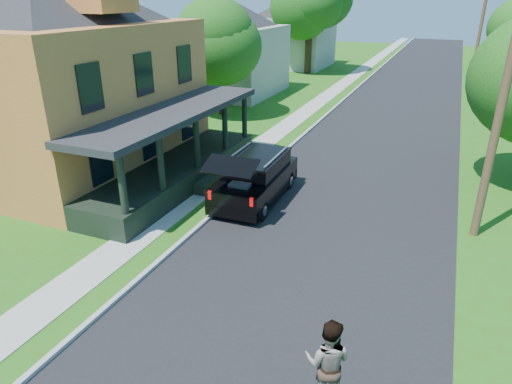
% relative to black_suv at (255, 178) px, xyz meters
% --- Properties ---
extents(ground, '(140.00, 140.00, 0.00)m').
position_rel_black_suv_xyz_m(ground, '(3.20, -5.78, -0.89)').
color(ground, '#2E5E12').
rests_on(ground, ground).
extents(street, '(8.00, 120.00, 0.02)m').
position_rel_black_suv_xyz_m(street, '(3.20, 14.22, -0.89)').
color(street, black).
rests_on(street, ground).
extents(curb, '(0.15, 120.00, 0.12)m').
position_rel_black_suv_xyz_m(curb, '(-0.85, 14.22, -0.89)').
color(curb, '#A1A29C').
rests_on(curb, ground).
extents(sidewalk, '(1.30, 120.00, 0.03)m').
position_rel_black_suv_xyz_m(sidewalk, '(-2.40, 14.22, -0.89)').
color(sidewalk, gray).
rests_on(sidewalk, ground).
extents(front_walk, '(6.50, 1.20, 0.03)m').
position_rel_black_suv_xyz_m(front_walk, '(-6.30, 0.22, -0.89)').
color(front_walk, gray).
rests_on(front_walk, ground).
extents(main_house, '(15.56, 15.56, 10.10)m').
position_rel_black_suv_xyz_m(main_house, '(-9.60, 0.22, 4.03)').
color(main_house, '#D0733D').
rests_on(main_house, ground).
extents(neighbor_house_mid, '(12.78, 12.78, 8.30)m').
position_rel_black_suv_xyz_m(neighbor_house_mid, '(-10.30, 18.22, 3.30)').
color(neighbor_house_mid, '#B9B4A4').
rests_on(neighbor_house_mid, ground).
extents(neighbor_house_far, '(12.78, 12.78, 8.30)m').
position_rel_black_suv_xyz_m(neighbor_house_far, '(-10.30, 34.22, 3.30)').
color(neighbor_house_far, '#B9B4A4').
rests_on(neighbor_house_far, ground).
extents(black_suv, '(2.01, 5.01, 2.32)m').
position_rel_black_suv_xyz_m(black_suv, '(0.00, 0.00, 0.00)').
color(black_suv, black).
rests_on(black_suv, ground).
extents(skateboarder, '(0.86, 0.69, 1.69)m').
position_rel_black_suv_xyz_m(skateboarder, '(5.03, -8.78, 0.65)').
color(skateboarder, black).
rests_on(skateboarder, ground).
extents(tree_left_mid, '(6.66, 6.79, 7.79)m').
position_rel_black_suv_xyz_m(tree_left_mid, '(-7.32, 11.81, 4.07)').
color(tree_left_mid, black).
rests_on(tree_left_mid, ground).
extents(tree_left_far, '(8.46, 8.23, 10.21)m').
position_rel_black_suv_xyz_m(tree_left_far, '(-7.09, 30.00, 5.68)').
color(tree_left_far, black).
rests_on(tree_left_far, ground).
extents(utility_pole_near, '(1.63, 0.29, 9.80)m').
position_rel_black_suv_xyz_m(utility_pole_near, '(7.70, 0.22, 4.16)').
color(utility_pole_near, '#4D3B24').
rests_on(utility_pole_near, ground).
extents(utility_pole_far, '(1.51, 0.30, 7.52)m').
position_rel_black_suv_xyz_m(utility_pole_far, '(7.70, 25.02, 3.00)').
color(utility_pole_far, '#4D3B24').
rests_on(utility_pole_far, ground).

